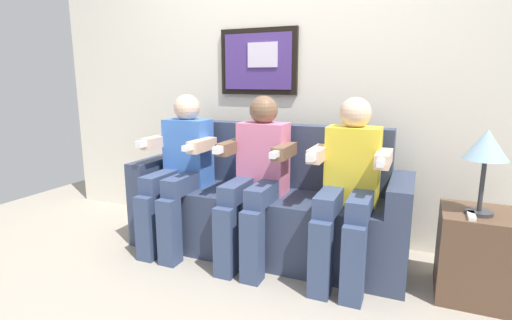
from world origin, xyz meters
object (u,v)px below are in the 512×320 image
at_px(couch, 266,209).
at_px(spare_remote_on_table, 471,216).
at_px(table_lamp, 486,149).
at_px(person_in_middle, 256,174).
at_px(person_on_right, 349,183).
at_px(person_on_left, 180,166).
at_px(side_table_right, 477,255).

xyz_separation_m(couch, spare_remote_on_table, (1.25, -0.22, 0.20)).
bearing_deg(table_lamp, couch, 173.57).
bearing_deg(person_in_middle, couch, 89.98).
bearing_deg(person_on_right, person_in_middle, 180.00).
height_order(person_on_left, person_in_middle, same).
distance_m(person_on_left, spare_remote_on_table, 1.85).
distance_m(person_on_left, side_table_right, 1.95).
height_order(person_on_left, side_table_right, person_on_left).
bearing_deg(person_on_right, person_on_left, 180.00).
bearing_deg(couch, side_table_right, -4.61).
relative_size(person_on_right, spare_remote_on_table, 8.54).
relative_size(couch, spare_remote_on_table, 14.84).
height_order(side_table_right, table_lamp, table_lamp).
height_order(person_in_middle, side_table_right, person_in_middle).
distance_m(table_lamp, spare_remote_on_table, 0.36).
bearing_deg(person_on_right, couch, 164.39).
bearing_deg(person_on_right, spare_remote_on_table, -4.84).
height_order(person_on_left, spare_remote_on_table, person_on_left).
bearing_deg(person_in_middle, person_on_right, 0.00).
bearing_deg(side_table_right, table_lamp, -117.08).
relative_size(table_lamp, spare_remote_on_table, 3.54).
xyz_separation_m(side_table_right, table_lamp, (-0.02, -0.04, 0.61)).
relative_size(person_on_left, person_in_middle, 1.00).
distance_m(couch, side_table_right, 1.32).
distance_m(person_on_left, table_lamp, 1.91).
xyz_separation_m(couch, side_table_right, (1.31, -0.11, -0.06)).
bearing_deg(side_table_right, person_on_left, -178.16).
height_order(person_on_right, spare_remote_on_table, person_on_right).
height_order(person_on_left, person_on_right, same).
distance_m(person_in_middle, person_on_right, 0.60).
bearing_deg(table_lamp, person_on_right, -178.21).
height_order(side_table_right, spare_remote_on_table, spare_remote_on_table).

